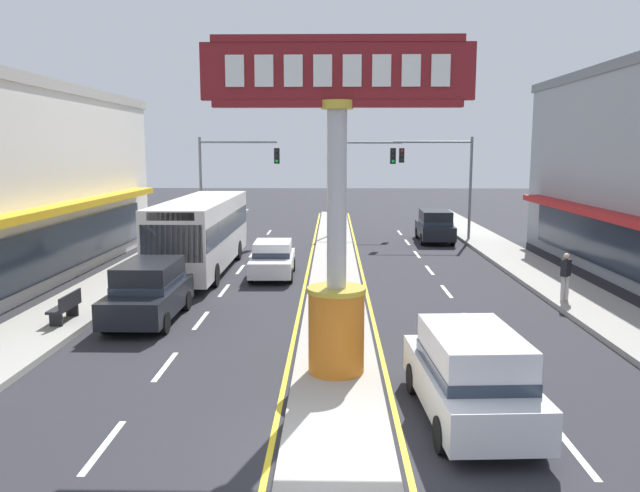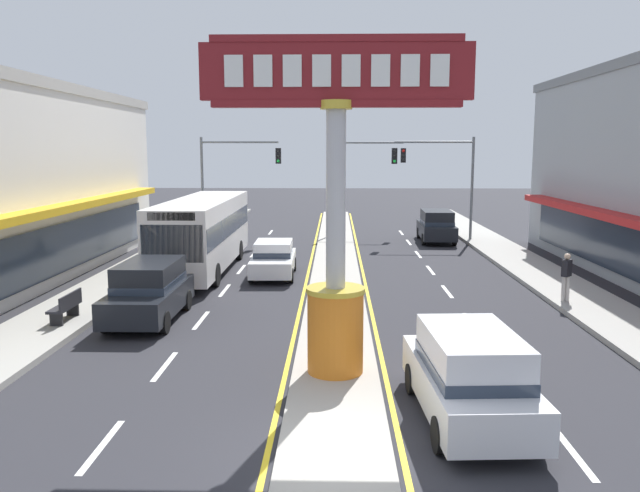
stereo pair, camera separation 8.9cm
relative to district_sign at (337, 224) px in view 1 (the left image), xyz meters
The scene contains 16 objects.
ground_plane 5.59m from the district_sign, 90.00° to the right, with size 160.00×160.00×0.00m, color #28282D.
median_strip 14.33m from the district_sign, 90.00° to the left, with size 2.09×52.00×0.14m, color #A39E93.
sidewalk_left 15.29m from the district_sign, 127.07° to the left, with size 2.61×60.00×0.18m, color #9E9B93.
sidewalk_right 15.29m from the district_sign, 52.93° to the left, with size 2.61×60.00×0.18m, color #9E9B93.
lane_markings 13.04m from the district_sign, 90.00° to the left, with size 8.83×52.00×0.01m.
district_sign is the anchor object (origin of this frame).
traffic_light_left_side 24.11m from the district_sign, 105.10° to the left, with size 4.86×0.46×6.20m.
traffic_light_right_side 23.78m from the district_sign, 74.68° to the left, with size 4.86×0.46×6.20m.
traffic_light_median_far 26.55m from the district_sign, 86.00° to the left, with size 4.20×0.46×6.20m.
suv_near_right_lane 4.58m from the district_sign, 42.23° to the right, with size 2.17×4.70×1.90m.
suv_far_right_lane 8.30m from the district_sign, 140.05° to the left, with size 1.97×4.60×1.90m.
bus_near_left_lane 14.94m from the district_sign, 113.86° to the left, with size 2.60×11.21×3.26m.
suv_mid_left_lane 23.79m from the district_sign, 75.31° to the left, with size 2.07×4.66×1.90m.
sedan_far_left_oncoming 12.92m from the district_sign, 102.38° to the left, with size 1.91×4.34×1.53m.
street_bench 9.90m from the district_sign, 153.09° to the left, with size 0.48×1.60×0.88m.
pedestrian_near_kerb 11.19m from the district_sign, 41.91° to the left, with size 0.43×0.44×1.70m.
Camera 1 is at (-0.09, -10.60, 5.47)m, focal length 35.59 mm.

